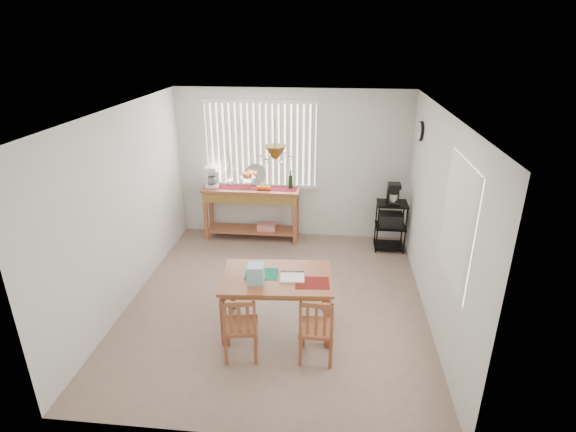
# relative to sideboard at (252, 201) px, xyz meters

# --- Properties ---
(ground) EXTENTS (4.00, 4.50, 0.01)m
(ground) POSITION_rel_sideboard_xyz_m (0.68, -1.99, -0.71)
(ground) COLOR gray
(room_shell) EXTENTS (4.20, 4.70, 2.70)m
(room_shell) POSITION_rel_sideboard_xyz_m (0.69, -1.98, 0.98)
(room_shell) COLOR silver
(room_shell) RESTS_ON ground
(sideboard) EXTENTS (1.68, 0.47, 0.94)m
(sideboard) POSITION_rel_sideboard_xyz_m (0.00, 0.00, 0.00)
(sideboard) COLOR #A05836
(sideboard) RESTS_ON ground
(sideboard_items) EXTENTS (1.59, 0.40, 0.72)m
(sideboard_items) POSITION_rel_sideboard_xyz_m (-0.28, 0.02, 0.38)
(sideboard_items) COLOR maroon
(sideboard_items) RESTS_ON sideboard
(wire_cart) EXTENTS (0.49, 0.39, 0.84)m
(wire_cart) POSITION_rel_sideboard_xyz_m (2.38, -0.20, -0.21)
(wire_cart) COLOR black
(wire_cart) RESTS_ON ground
(cart_items) EXTENTS (0.20, 0.24, 0.34)m
(cart_items) POSITION_rel_sideboard_xyz_m (2.38, -0.19, 0.29)
(cart_items) COLOR black
(cart_items) RESTS_ON wire_cart
(dining_table) EXTENTS (1.39, 0.95, 0.71)m
(dining_table) POSITION_rel_sideboard_xyz_m (0.76, -2.54, -0.08)
(dining_table) COLOR #A05836
(dining_table) RESTS_ON ground
(table_items) EXTENTS (1.05, 0.46, 0.23)m
(table_items) POSITION_rel_sideboard_xyz_m (0.64, -2.67, 0.09)
(table_items) COLOR #157756
(table_items) RESTS_ON dining_table
(chair_left) EXTENTS (0.44, 0.44, 0.83)m
(chair_left) POSITION_rel_sideboard_xyz_m (0.43, -3.17, -0.30)
(chair_left) COLOR #A05836
(chair_left) RESTS_ON ground
(chair_right) EXTENTS (0.40, 0.40, 0.84)m
(chair_right) POSITION_rel_sideboard_xyz_m (1.28, -3.13, -0.30)
(chair_right) COLOR #A05836
(chair_right) RESTS_ON ground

